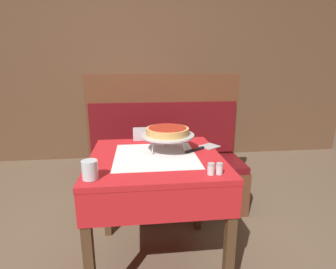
{
  "coord_description": "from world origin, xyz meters",
  "views": [
    {
      "loc": [
        -0.09,
        -1.51,
        1.31
      ],
      "look_at": [
        0.08,
        0.05,
        0.89
      ],
      "focal_mm": 28.0,
      "sensor_mm": 36.0,
      "label": 1
    }
  ],
  "objects_px": {
    "dining_table_front": "(156,174)",
    "pizza_server": "(203,148)",
    "water_glass_near": "(90,170)",
    "salt_shaker": "(211,169)",
    "napkin_holder": "(140,134)",
    "dining_table_rear": "(137,118)",
    "condiment_caddy": "(127,108)",
    "deep_dish_pizza": "(167,131)",
    "pepper_shaker": "(219,169)",
    "pizza_pan_stand": "(167,136)",
    "booth_bench": "(166,171)"
  },
  "relations": [
    {
      "from": "dining_table_front",
      "to": "pizza_pan_stand",
      "type": "distance_m",
      "value": 0.25
    },
    {
      "from": "pizza_server",
      "to": "napkin_holder",
      "type": "relative_size",
      "value": 2.67
    },
    {
      "from": "napkin_holder",
      "to": "dining_table_rear",
      "type": "bearing_deg",
      "value": 91.42
    },
    {
      "from": "dining_table_front",
      "to": "pizza_server",
      "type": "relative_size",
      "value": 2.98
    },
    {
      "from": "dining_table_rear",
      "to": "deep_dish_pizza",
      "type": "height_order",
      "value": "deep_dish_pizza"
    },
    {
      "from": "pizza_server",
      "to": "condiment_caddy",
      "type": "bearing_deg",
      "value": 110.16
    },
    {
      "from": "booth_bench",
      "to": "water_glass_near",
      "type": "xyz_separation_m",
      "value": [
        -0.47,
        -1.06,
        0.47
      ]
    },
    {
      "from": "dining_table_rear",
      "to": "pizza_pan_stand",
      "type": "relative_size",
      "value": 2.31
    },
    {
      "from": "dining_table_front",
      "to": "pizza_pan_stand",
      "type": "relative_size",
      "value": 2.36
    },
    {
      "from": "pepper_shaker",
      "to": "dining_table_rear",
      "type": "bearing_deg",
      "value": 101.96
    },
    {
      "from": "dining_table_rear",
      "to": "salt_shaker",
      "type": "height_order",
      "value": "salt_shaker"
    },
    {
      "from": "water_glass_near",
      "to": "salt_shaker",
      "type": "distance_m",
      "value": 0.59
    },
    {
      "from": "dining_table_rear",
      "to": "pepper_shaker",
      "type": "distance_m",
      "value": 2.04
    },
    {
      "from": "pizza_server",
      "to": "napkin_holder",
      "type": "distance_m",
      "value": 0.48
    },
    {
      "from": "dining_table_front",
      "to": "deep_dish_pizza",
      "type": "height_order",
      "value": "deep_dish_pizza"
    },
    {
      "from": "dining_table_rear",
      "to": "pizza_pan_stand",
      "type": "xyz_separation_m",
      "value": [
        0.2,
        -1.6,
        0.2
      ]
    },
    {
      "from": "pizza_pan_stand",
      "to": "pizza_server",
      "type": "xyz_separation_m",
      "value": [
        0.24,
        0.03,
        -0.1
      ]
    },
    {
      "from": "napkin_holder",
      "to": "salt_shaker",
      "type": "bearing_deg",
      "value": -62.7
    },
    {
      "from": "dining_table_front",
      "to": "pizza_server",
      "type": "height_order",
      "value": "pizza_server"
    },
    {
      "from": "condiment_caddy",
      "to": "pizza_pan_stand",
      "type": "bearing_deg",
      "value": -78.54
    },
    {
      "from": "deep_dish_pizza",
      "to": "napkin_holder",
      "type": "distance_m",
      "value": 0.34
    },
    {
      "from": "salt_shaker",
      "to": "condiment_caddy",
      "type": "bearing_deg",
      "value": 104.16
    },
    {
      "from": "water_glass_near",
      "to": "pepper_shaker",
      "type": "height_order",
      "value": "water_glass_near"
    },
    {
      "from": "booth_bench",
      "to": "water_glass_near",
      "type": "height_order",
      "value": "booth_bench"
    },
    {
      "from": "deep_dish_pizza",
      "to": "condiment_caddy",
      "type": "xyz_separation_m",
      "value": [
        -0.31,
        1.53,
        -0.1
      ]
    },
    {
      "from": "pizza_server",
      "to": "dining_table_front",
      "type": "bearing_deg",
      "value": -161.66
    },
    {
      "from": "dining_table_front",
      "to": "salt_shaker",
      "type": "distance_m",
      "value": 0.44
    },
    {
      "from": "pizza_server",
      "to": "napkin_holder",
      "type": "height_order",
      "value": "napkin_holder"
    },
    {
      "from": "pepper_shaker",
      "to": "pizza_server",
      "type": "bearing_deg",
      "value": 87.05
    },
    {
      "from": "pizza_pan_stand",
      "to": "deep_dish_pizza",
      "type": "bearing_deg",
      "value": 90.0
    },
    {
      "from": "dining_table_front",
      "to": "pizza_pan_stand",
      "type": "height_order",
      "value": "pizza_pan_stand"
    },
    {
      "from": "dining_table_rear",
      "to": "pepper_shaker",
      "type": "height_order",
      "value": "pepper_shaker"
    },
    {
      "from": "booth_bench",
      "to": "pepper_shaker",
      "type": "xyz_separation_m",
      "value": [
        0.16,
        -1.07,
        0.45
      ]
    },
    {
      "from": "condiment_caddy",
      "to": "dining_table_rear",
      "type": "bearing_deg",
      "value": 33.62
    },
    {
      "from": "deep_dish_pizza",
      "to": "pepper_shaker",
      "type": "relative_size",
      "value": 4.57
    },
    {
      "from": "deep_dish_pizza",
      "to": "water_glass_near",
      "type": "bearing_deg",
      "value": -137.61
    },
    {
      "from": "dining_table_front",
      "to": "deep_dish_pizza",
      "type": "bearing_deg",
      "value": 43.31
    },
    {
      "from": "napkin_holder",
      "to": "condiment_caddy",
      "type": "height_order",
      "value": "condiment_caddy"
    },
    {
      "from": "dining_table_front",
      "to": "napkin_holder",
      "type": "height_order",
      "value": "napkin_holder"
    },
    {
      "from": "dining_table_front",
      "to": "dining_table_rear",
      "type": "height_order",
      "value": "dining_table_rear"
    },
    {
      "from": "booth_bench",
      "to": "deep_dish_pizza",
      "type": "height_order",
      "value": "booth_bench"
    },
    {
      "from": "dining_table_rear",
      "to": "napkin_holder",
      "type": "relative_size",
      "value": 7.8
    },
    {
      "from": "dining_table_front",
      "to": "pepper_shaker",
      "type": "xyz_separation_m",
      "value": [
        0.3,
        -0.32,
        0.15
      ]
    },
    {
      "from": "pizza_server",
      "to": "pepper_shaker",
      "type": "xyz_separation_m",
      "value": [
        -0.02,
        -0.42,
        0.03
      ]
    },
    {
      "from": "salt_shaker",
      "to": "pepper_shaker",
      "type": "bearing_deg",
      "value": 0.0
    },
    {
      "from": "pizza_server",
      "to": "dining_table_rear",
      "type": "bearing_deg",
      "value": 105.81
    },
    {
      "from": "salt_shaker",
      "to": "pepper_shaker",
      "type": "height_order",
      "value": "salt_shaker"
    },
    {
      "from": "booth_bench",
      "to": "napkin_holder",
      "type": "distance_m",
      "value": 0.66
    },
    {
      "from": "dining_table_front",
      "to": "salt_shaker",
      "type": "relative_size",
      "value": 13.15
    },
    {
      "from": "deep_dish_pizza",
      "to": "condiment_caddy",
      "type": "relative_size",
      "value": 1.77
    }
  ]
}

